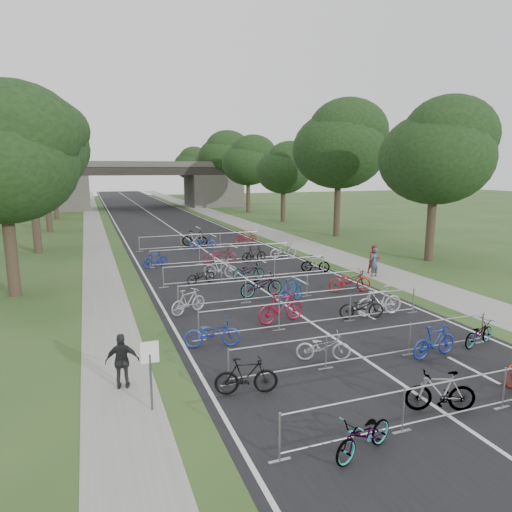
{
  "coord_description": "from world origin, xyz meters",
  "views": [
    {
      "loc": [
        -8.01,
        -7.79,
        5.99
      ],
      "look_at": [
        0.82,
        16.04,
        1.1
      ],
      "focal_mm": 32.0,
      "sensor_mm": 36.0,
      "label": 1
    }
  ],
  "objects_px": {
    "bike_1": "(440,392)",
    "pedestrian_a": "(374,262)",
    "bike_0": "(364,436)",
    "overpass_bridge": "(141,185)",
    "park_sign": "(150,363)",
    "pedestrian_b": "(374,260)",
    "pedestrian_c": "(122,361)"
  },
  "relations": [
    {
      "from": "bike_1",
      "to": "pedestrian_a",
      "type": "height_order",
      "value": "pedestrian_a"
    },
    {
      "from": "bike_1",
      "to": "pedestrian_a",
      "type": "xyz_separation_m",
      "value": [
        6.93,
        12.88,
        0.29
      ]
    },
    {
      "from": "bike_0",
      "to": "pedestrian_a",
      "type": "relative_size",
      "value": 1.07
    },
    {
      "from": "overpass_bridge",
      "to": "park_sign",
      "type": "height_order",
      "value": "overpass_bridge"
    },
    {
      "from": "overpass_bridge",
      "to": "pedestrian_b",
      "type": "height_order",
      "value": "overpass_bridge"
    },
    {
      "from": "pedestrian_a",
      "to": "overpass_bridge",
      "type": "bearing_deg",
      "value": -95.7
    },
    {
      "from": "overpass_bridge",
      "to": "pedestrian_a",
      "type": "xyz_separation_m",
      "value": [
        6.88,
        -51.67,
        -2.71
      ]
    },
    {
      "from": "overpass_bridge",
      "to": "bike_0",
      "type": "relative_size",
      "value": 17.7
    },
    {
      "from": "overpass_bridge",
      "to": "bike_0",
      "type": "height_order",
      "value": "overpass_bridge"
    },
    {
      "from": "bike_0",
      "to": "pedestrian_c",
      "type": "bearing_deg",
      "value": -156.57
    },
    {
      "from": "bike_0",
      "to": "pedestrian_a",
      "type": "height_order",
      "value": "pedestrian_a"
    },
    {
      "from": "pedestrian_a",
      "to": "bike_1",
      "type": "bearing_deg",
      "value": 48.44
    },
    {
      "from": "bike_0",
      "to": "pedestrian_a",
      "type": "xyz_separation_m",
      "value": [
        9.72,
        13.77,
        0.36
      ]
    },
    {
      "from": "bike_1",
      "to": "pedestrian_c",
      "type": "bearing_deg",
      "value": -97.0
    },
    {
      "from": "park_sign",
      "to": "pedestrian_c",
      "type": "relative_size",
      "value": 1.17
    },
    {
      "from": "bike_0",
      "to": "bike_1",
      "type": "distance_m",
      "value": 2.93
    },
    {
      "from": "pedestrian_a",
      "to": "pedestrian_b",
      "type": "bearing_deg",
      "value": -139.04
    },
    {
      "from": "park_sign",
      "to": "pedestrian_a",
      "type": "xyz_separation_m",
      "value": [
        13.68,
        10.33,
        -0.45
      ]
    },
    {
      "from": "pedestrian_c",
      "to": "bike_0",
      "type": "bearing_deg",
      "value": 142.04
    },
    {
      "from": "pedestrian_b",
      "to": "pedestrian_c",
      "type": "relative_size",
      "value": 1.05
    },
    {
      "from": "overpass_bridge",
      "to": "bike_0",
      "type": "xyz_separation_m",
      "value": [
        -2.85,
        -65.43,
        -3.07
      ]
    },
    {
      "from": "bike_0",
      "to": "pedestrian_c",
      "type": "height_order",
      "value": "pedestrian_c"
    },
    {
      "from": "bike_1",
      "to": "pedestrian_b",
      "type": "bearing_deg",
      "value": 173.19
    },
    {
      "from": "bike_0",
      "to": "pedestrian_a",
      "type": "distance_m",
      "value": 16.86
    },
    {
      "from": "pedestrian_b",
      "to": "park_sign",
      "type": "bearing_deg",
      "value": -139.75
    },
    {
      "from": "park_sign",
      "to": "bike_1",
      "type": "bearing_deg",
      "value": -20.71
    },
    {
      "from": "pedestrian_b",
      "to": "pedestrian_c",
      "type": "height_order",
      "value": "pedestrian_b"
    },
    {
      "from": "overpass_bridge",
      "to": "bike_1",
      "type": "bearing_deg",
      "value": -90.05
    },
    {
      "from": "overpass_bridge",
      "to": "pedestrian_b",
      "type": "xyz_separation_m",
      "value": [
        7.36,
        -50.99,
        -2.72
      ]
    },
    {
      "from": "pedestrian_a",
      "to": "park_sign",
      "type": "bearing_deg",
      "value": 23.8
    },
    {
      "from": "bike_1",
      "to": "pedestrian_b",
      "type": "xyz_separation_m",
      "value": [
        7.42,
        13.56,
        0.29
      ]
    },
    {
      "from": "pedestrian_a",
      "to": "pedestrian_b",
      "type": "height_order",
      "value": "pedestrian_a"
    }
  ]
}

